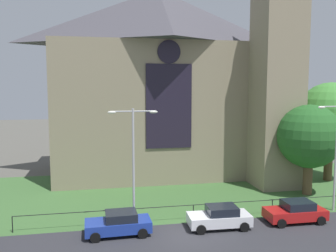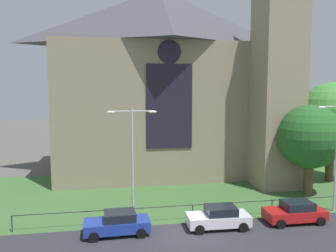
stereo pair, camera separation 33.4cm
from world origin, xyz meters
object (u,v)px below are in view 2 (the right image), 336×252
(tree_right_near, at_px, (310,137))
(parked_car_white, at_px, (219,217))
(church_building, at_px, (167,80))
(streetlamp_near, at_px, (132,151))
(parked_car_blue, at_px, (118,223))
(parked_car_red, at_px, (295,212))
(tree_right_far, at_px, (332,116))

(tree_right_near, relative_size, parked_car_white, 1.88)
(church_building, bearing_deg, streetlamp_near, -108.89)
(parked_car_blue, xyz_separation_m, parked_car_white, (6.78, -0.14, 0.00))
(tree_right_near, xyz_separation_m, streetlamp_near, (-15.87, -4.24, -0.02))
(church_building, distance_m, streetlamp_near, 16.42)
(tree_right_near, bearing_deg, parked_car_red, -128.02)
(church_building, xyz_separation_m, tree_right_far, (15.65, -6.51, -3.64))
(streetlamp_near, bearing_deg, tree_right_far, 21.75)
(streetlamp_near, bearing_deg, parked_car_blue, -126.74)
(streetlamp_near, distance_m, parked_car_blue, 4.80)
(streetlamp_near, distance_m, parked_car_red, 12.23)
(parked_car_blue, distance_m, parked_car_red, 12.42)
(tree_right_near, bearing_deg, church_building, 135.81)
(tree_right_near, distance_m, parked_car_white, 12.60)
(tree_right_far, relative_size, streetlamp_near, 1.24)
(streetlamp_near, bearing_deg, parked_car_red, -8.16)
(tree_right_far, bearing_deg, parked_car_white, -146.64)
(parked_car_white, height_order, parked_car_red, same)
(tree_right_far, height_order, parked_car_white, tree_right_far)
(church_building, relative_size, tree_right_far, 2.59)
(church_building, bearing_deg, parked_car_blue, -110.79)
(church_building, xyz_separation_m, parked_car_blue, (-6.18, -16.27, -9.53))
(church_building, relative_size, streetlamp_near, 3.21)
(tree_right_near, height_order, parked_car_red, tree_right_near)
(church_building, relative_size, parked_car_blue, 6.12)
(parked_car_blue, relative_size, parked_car_red, 1.01)
(parked_car_white, xyz_separation_m, parked_car_red, (5.64, 0.03, 0.00))
(parked_car_red, bearing_deg, parked_car_white, 0.98)
(parked_car_blue, bearing_deg, tree_right_far, -157.51)
(streetlamp_near, xyz_separation_m, parked_car_blue, (-1.13, -1.51, -4.42))
(tree_right_far, relative_size, parked_car_white, 2.35)
(parked_car_white, bearing_deg, tree_right_near, -148.13)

